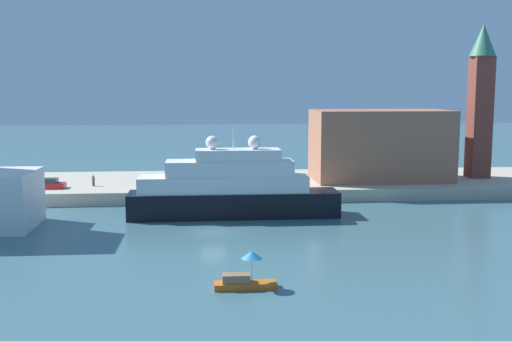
# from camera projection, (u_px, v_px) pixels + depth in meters

# --- Properties ---
(ground) EXTENTS (400.00, 400.00, 0.00)m
(ground) POSITION_uv_depth(u_px,v_px,m) (213.00, 233.00, 64.47)
(ground) COLOR #3D6670
(quay_dock) EXTENTS (110.00, 21.35, 1.69)m
(quay_dock) POSITION_uv_depth(u_px,v_px,m) (210.00, 185.00, 90.70)
(quay_dock) COLOR #B7AD99
(quay_dock) RESTS_ON ground
(large_yacht) EXTENTS (24.78, 4.94, 10.60)m
(large_yacht) POSITION_uv_depth(u_px,v_px,m) (231.00, 189.00, 72.32)
(large_yacht) COLOR black
(large_yacht) RESTS_ON ground
(small_motorboat) EXTENTS (4.75, 1.61, 2.91)m
(small_motorboat) POSITION_uv_depth(u_px,v_px,m) (245.00, 276.00, 46.29)
(small_motorboat) COLOR #C66019
(small_motorboat) RESTS_ON ground
(harbor_building) EXTENTS (19.64, 10.31, 10.28)m
(harbor_building) POSITION_uv_depth(u_px,v_px,m) (380.00, 145.00, 90.09)
(harbor_building) COLOR #9E664C
(harbor_building) RESTS_ON quay_dock
(bell_tower) EXTENTS (3.85, 3.85, 22.89)m
(bell_tower) POSITION_uv_depth(u_px,v_px,m) (481.00, 94.00, 91.54)
(bell_tower) COLOR brown
(bell_tower) RESTS_ON quay_dock
(parked_car) EXTENTS (4.05, 1.84, 1.38)m
(parked_car) POSITION_uv_depth(u_px,v_px,m) (49.00, 184.00, 82.69)
(parked_car) COLOR #B21E1E
(parked_car) RESTS_ON quay_dock
(person_figure) EXTENTS (0.36, 0.36, 1.57)m
(person_figure) POSITION_uv_depth(u_px,v_px,m) (93.00, 181.00, 84.70)
(person_figure) COLOR #4C4C4C
(person_figure) RESTS_ON quay_dock
(mooring_bollard) EXTENTS (0.36, 0.36, 0.80)m
(mooring_bollard) POSITION_uv_depth(u_px,v_px,m) (226.00, 187.00, 81.78)
(mooring_bollard) COLOR black
(mooring_bollard) RESTS_ON quay_dock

